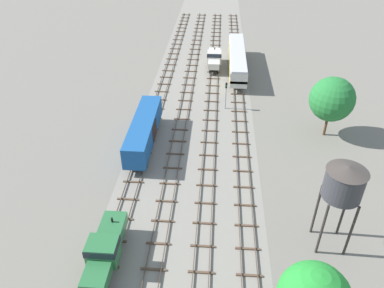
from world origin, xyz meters
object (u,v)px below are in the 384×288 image
shunter_loco_centre_left_midfar (214,58)px  signal_post_nearest (226,92)px  freight_boxcar_far_left_near (144,130)px  diesel_railcar_centre_mid (237,58)px  water_tower (344,183)px  shunter_loco_far_left_nearest (105,249)px

shunter_loco_centre_left_midfar → signal_post_nearest: bearing=-82.5°
freight_boxcar_far_left_near → diesel_railcar_centre_mid: (13.00, 26.03, 0.15)m
freight_boxcar_far_left_near → diesel_railcar_centre_mid: diesel_railcar_centre_mid is taller
freight_boxcar_far_left_near → signal_post_nearest: 15.45m
shunter_loco_centre_left_midfar → water_tower: size_ratio=0.90×
diesel_railcar_centre_mid → signal_post_nearest: 15.18m
water_tower → signal_post_nearest: bearing=110.6°
freight_boxcar_far_left_near → signal_post_nearest: bearing=45.5°
freight_boxcar_far_left_near → shunter_loco_far_left_nearest: bearing=-90.0°
freight_boxcar_far_left_near → diesel_railcar_centre_mid: 29.09m
diesel_railcar_centre_mid → water_tower: water_tower is taller
shunter_loco_far_left_nearest → signal_post_nearest: bearing=70.5°
diesel_railcar_centre_mid → signal_post_nearest: bearing=-98.2°
shunter_loco_far_left_nearest → water_tower: 21.89m
shunter_loco_far_left_nearest → freight_boxcar_far_left_near: size_ratio=0.60×
shunter_loco_far_left_nearest → diesel_railcar_centre_mid: size_ratio=0.41×
shunter_loco_centre_left_midfar → signal_post_nearest: 16.58m
diesel_railcar_centre_mid → water_tower: (7.76, -41.48, 5.00)m
freight_boxcar_far_left_near → signal_post_nearest: signal_post_nearest is taller
shunter_loco_centre_left_midfar → freight_boxcar_far_left_near: bearing=-107.5°
freight_boxcar_far_left_near → shunter_loco_centre_left_midfar: 28.77m
shunter_loco_far_left_nearest → diesel_railcar_centre_mid: diesel_railcar_centre_mid is taller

